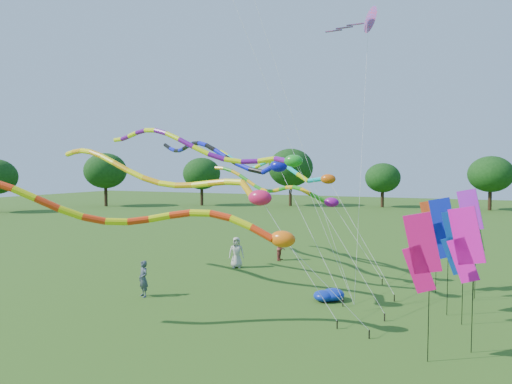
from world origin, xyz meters
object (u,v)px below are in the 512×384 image
at_px(person_c, 281,248).
at_px(blue_nylon_heap, 328,293).
at_px(person_a, 236,252).
at_px(person_b, 143,279).
at_px(tube_kite_orange, 172,177).
at_px(tube_kite_red, 169,219).

bearing_deg(person_c, blue_nylon_heap, -146.43).
bearing_deg(person_a, person_c, 33.87).
bearing_deg(blue_nylon_heap, person_b, -157.43).
distance_m(tube_kite_orange, blue_nylon_heap, 9.02).
height_order(person_b, person_c, person_b).
distance_m(blue_nylon_heap, person_a, 7.47).
relative_size(blue_nylon_heap, person_a, 0.78).
relative_size(tube_kite_red, person_a, 7.00).
height_order(tube_kite_red, person_c, tube_kite_red).
height_order(tube_kite_orange, person_b, tube_kite_orange).
height_order(tube_kite_red, person_b, tube_kite_red).
xyz_separation_m(tube_kite_orange, person_c, (2.31, 8.72, -4.72)).
relative_size(person_b, person_c, 1.06).
bearing_deg(person_b, tube_kite_red, -14.55).
bearing_deg(person_b, blue_nylon_heap, 48.35).
bearing_deg(tube_kite_orange, blue_nylon_heap, 27.29).
distance_m(tube_kite_orange, person_c, 10.18).
height_order(tube_kite_red, tube_kite_orange, tube_kite_orange).
distance_m(tube_kite_red, person_a, 10.75).
relative_size(tube_kite_red, blue_nylon_heap, 8.97).
xyz_separation_m(tube_kite_red, blue_nylon_heap, (4.18, 6.33, -3.86)).
distance_m(person_a, person_c, 3.50).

